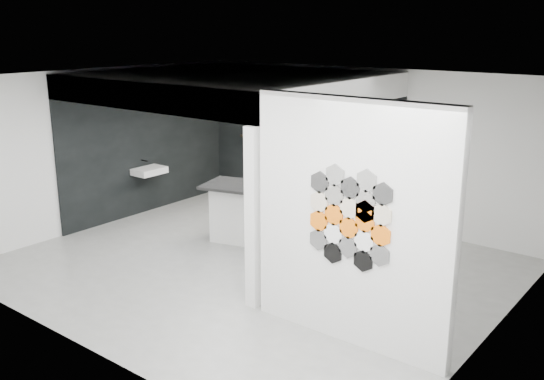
{
  "coord_description": "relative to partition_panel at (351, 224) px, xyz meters",
  "views": [
    {
      "loc": [
        5.45,
        -6.52,
        3.54
      ],
      "look_at": [
        0.1,
        0.3,
        1.15
      ],
      "focal_mm": 40.0,
      "sensor_mm": 36.0,
      "label": 1
    }
  ],
  "objects": [
    {
      "name": "utensil_cup",
      "position": [
        -4.38,
        3.87,
        -0.02
      ],
      "size": [
        0.12,
        0.12,
        0.11
      ],
      "primitive_type": "cylinder",
      "rotation": [
        0.0,
        0.0,
        -0.42
      ],
      "color": "black",
      "rests_on": "display_shelf"
    },
    {
      "name": "stockpot",
      "position": [
        -4.6,
        3.87,
        0.02
      ],
      "size": [
        0.24,
        0.24,
        0.19
      ],
      "primitive_type": "cylinder",
      "rotation": [
        0.0,
        0.0,
        0.0
      ],
      "color": "black",
      "rests_on": "display_shelf"
    },
    {
      "name": "corner_column",
      "position": [
        -1.41,
        0.0,
        -0.22
      ],
      "size": [
        0.16,
        0.16,
        2.35
      ],
      "primitive_type": "cube",
      "color": "silver",
      "rests_on": "floor"
    },
    {
      "name": "bay_clad_left",
      "position": [
        -5.7,
        2.0,
        -0.22
      ],
      "size": [
        0.04,
        4.0,
        2.35
      ],
      "primitive_type": "cube",
      "color": "black",
      "rests_on": "floor"
    },
    {
      "name": "display_shelf",
      "position": [
        -3.43,
        3.87,
        -0.1
      ],
      "size": [
        3.0,
        0.15,
        0.04
      ],
      "primitive_type": "cube",
      "color": "black",
      "rests_on": "bay_clad_back"
    },
    {
      "name": "kitchen_island",
      "position": [
        -2.78,
        1.86,
        -0.89
      ],
      "size": [
        2.03,
        1.3,
        1.51
      ],
      "rotation": [
        0.0,
        0.0,
        0.27
      ],
      "color": "silver",
      "rests_on": "floor"
    },
    {
      "name": "glass_bowl",
      "position": [
        -2.08,
        3.87,
        -0.03
      ],
      "size": [
        0.15,
        0.15,
        0.09
      ],
      "primitive_type": "cylinder",
      "rotation": [
        0.0,
        0.0,
        -0.15
      ],
      "color": "gray",
      "rests_on": "display_shelf"
    },
    {
      "name": "bay_clad_back",
      "position": [
        -3.52,
        3.97,
        -0.22
      ],
      "size": [
        4.4,
        0.04,
        2.35
      ],
      "primitive_type": "cube",
      "color": "black",
      "rests_on": "floor"
    },
    {
      "name": "bulkhead",
      "position": [
        -3.52,
        2.0,
        1.15
      ],
      "size": [
        4.4,
        4.0,
        0.4
      ],
      "primitive_type": "cube",
      "color": "silver",
      "rests_on": "corner_column"
    },
    {
      "name": "hex_tile_cluster",
      "position": [
        0.03,
        -0.09,
        0.1
      ],
      "size": [
        1.04,
        0.02,
        1.16
      ],
      "color": "black",
      "rests_on": "partition_panel"
    },
    {
      "name": "bottle_dark",
      "position": [
        -3.99,
        3.87,
        0.0
      ],
      "size": [
        0.08,
        0.08,
        0.16
      ],
      "primitive_type": "cylinder",
      "rotation": [
        0.0,
        0.0,
        0.42
      ],
      "color": "black",
      "rests_on": "display_shelf"
    },
    {
      "name": "fascia_beam",
      "position": [
        -3.52,
        0.08,
        1.15
      ],
      "size": [
        4.4,
        0.16,
        0.4
      ],
      "primitive_type": "cube",
      "color": "silver",
      "rests_on": "corner_column"
    },
    {
      "name": "floor",
      "position": [
        -2.23,
        1.0,
        -1.4
      ],
      "size": [
        7.0,
        6.0,
        0.01
      ],
      "primitive_type": "cube",
      "color": "gray"
    },
    {
      "name": "wall_basin",
      "position": [
        -5.46,
        1.8,
        -0.55
      ],
      "size": [
        0.4,
        0.6,
        0.12
      ],
      "primitive_type": "cube",
      "color": "silver",
      "rests_on": "bay_clad_left"
    },
    {
      "name": "kettle",
      "position": [
        -2.64,
        3.87,
        -0.01
      ],
      "size": [
        0.21,
        0.21,
        0.14
      ],
      "primitive_type": "ellipsoid",
      "rotation": [
        0.0,
        0.0,
        -0.41
      ],
      "color": "black",
      "rests_on": "display_shelf"
    },
    {
      "name": "partition_panel",
      "position": [
        0.0,
        0.0,
        0.0
      ],
      "size": [
        2.45,
        0.15,
        2.8
      ],
      "primitive_type": "cube",
      "color": "silver",
      "rests_on": "floor"
    },
    {
      "name": "glass_vase",
      "position": [
        -2.08,
        3.87,
        -0.0
      ],
      "size": [
        0.14,
        0.14,
        0.16
      ],
      "primitive_type": "cylinder",
      "rotation": [
        0.0,
        0.0,
        -0.33
      ],
      "color": "gray",
      "rests_on": "display_shelf"
    }
  ]
}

